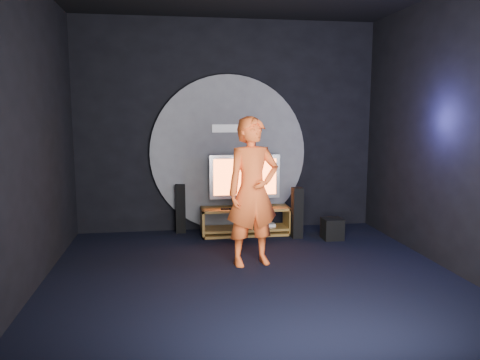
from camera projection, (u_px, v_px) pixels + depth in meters
name	position (u px, v px, depth m)	size (l,w,h in m)	color
floor	(254.00, 278.00, 5.63)	(5.00, 5.00, 0.00)	black
back_wall	(228.00, 126.00, 7.82)	(5.00, 0.04, 3.50)	black
front_wall	(327.00, 150.00, 2.93)	(5.00, 0.04, 3.50)	black
left_wall	(26.00, 134.00, 5.01)	(0.04, 5.00, 3.50)	black
right_wall	(455.00, 131.00, 5.75)	(0.04, 5.00, 3.50)	black
wall_disc_panel	(228.00, 153.00, 7.83)	(2.60, 0.11, 2.60)	#515156
media_console	(246.00, 223.00, 7.64)	(1.44, 0.45, 0.45)	olive
tv	(245.00, 178.00, 7.60)	(1.15, 0.22, 0.85)	#ABABB2
center_speaker	(247.00, 205.00, 7.46)	(0.40, 0.15, 0.15)	black
remote	(227.00, 209.00, 7.44)	(0.18, 0.05, 0.02)	black
tower_speaker_left	(181.00, 208.00, 7.75)	(0.16, 0.18, 0.81)	black
tower_speaker_right	(297.00, 213.00, 7.42)	(0.16, 0.18, 0.81)	black
subwoofer	(332.00, 229.00, 7.36)	(0.30, 0.30, 0.33)	black
player	(253.00, 192.00, 6.04)	(0.71, 0.46, 1.93)	#F55921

